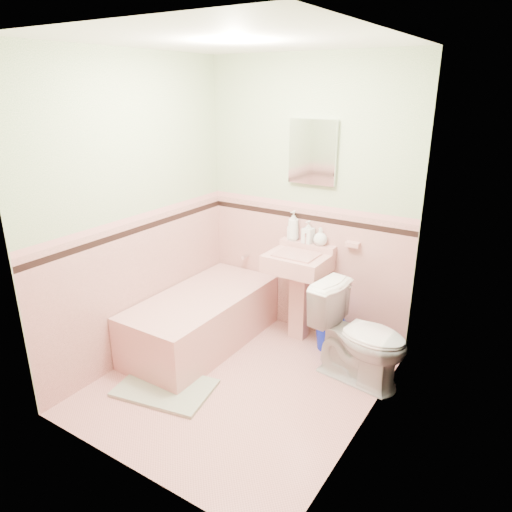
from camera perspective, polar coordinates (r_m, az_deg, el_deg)
The scene contains 32 objects.
floor at distance 3.90m, azimuth -2.05°, elevation -15.04°, with size 2.20×2.20×0.00m, color tan.
ceiling at distance 3.21m, azimuth -2.64°, elevation 24.66°, with size 2.20×2.20×0.00m, color white.
wall_back at distance 4.26m, azimuth 6.20°, elevation 6.46°, with size 2.50×2.50×0.00m, color beige.
wall_front at distance 2.58m, azimuth -16.41°, elevation -3.40°, with size 2.50×2.50×0.00m, color beige.
wall_left at distance 3.98m, azimuth -14.27°, elevation 4.99°, with size 2.50×2.50×0.00m, color beige.
wall_right at distance 2.92m, azimuth 14.04°, elevation -0.40°, with size 2.50×2.50×0.00m, color beige.
wainscot_back at distance 4.45m, azimuth 5.82°, elevation -1.74°, with size 2.00×2.00×0.00m, color #D3948D.
wainscot_front at distance 2.89m, azimuth -14.94°, elevation -15.24°, with size 2.00×2.00×0.00m, color #D3948D.
wainscot_left at distance 4.18m, azimuth -13.40°, elevation -3.66°, with size 2.20×2.20×0.00m, color #D3948D.
wainscot_right at distance 3.20m, azimuth 12.85°, elevation -11.33°, with size 2.20×2.20×0.00m, color #D3948D.
accent_back at distance 4.28m, azimuth 6.03°, elevation 4.72°, with size 2.00×2.00×0.00m, color black.
accent_front at distance 2.64m, azimuth -15.84°, elevation -5.87°, with size 2.00×2.00×0.00m, color black.
accent_left at distance 4.00m, azimuth -13.93°, elevation 3.17°, with size 2.20×2.20×0.00m, color black.
accent_right at distance 2.97m, azimuth 13.51°, elevation -2.68°, with size 2.20×2.20×0.00m, color black.
cap_back at distance 4.25m, azimuth 6.07°, elevation 6.02°, with size 2.00×2.00×0.00m, color #D08987.
cap_front at distance 2.60m, azimuth -16.05°, elevation -3.88°, with size 2.00×2.00×0.00m, color #D08987.
cap_left at distance 3.98m, azimuth -14.05°, elevation 4.54°, with size 2.20×2.20×0.00m, color #D08987.
cap_right at distance 2.94m, azimuth 13.66°, elevation -0.88°, with size 2.20×2.20×0.00m, color #D08987.
bathtub at distance 4.34m, azimuth -6.52°, elevation -7.82°, with size 0.70×1.50×0.45m, color tan.
tub_faucet at distance 4.70m, azimuth -1.23°, elevation -0.03°, with size 0.04×0.04×0.12m, color silver.
sink at distance 4.31m, azimuth 4.95°, elevation -5.05°, with size 0.53×0.48×0.84m, color tan, non-canonical shape.
sink_faucet at distance 4.23m, azimuth 6.05°, elevation 2.16°, with size 0.02×0.02×0.10m, color silver.
medicine_cabinet at distance 4.13m, azimuth 6.88°, elevation 12.36°, with size 0.44×0.04×0.55m, color white.
soap_dish at distance 4.13m, azimuth 11.63°, elevation 1.38°, with size 0.12×0.07×0.04m, color tan.
soap_bottle_left at distance 4.31m, azimuth 4.53°, elevation 3.68°, with size 0.11×0.11×0.27m, color #B2B2B2.
soap_bottle_mid at distance 4.25m, azimuth 6.34°, elevation 2.90°, with size 0.09×0.09×0.20m, color #B2B2B2.
soap_bottle_right at distance 4.21m, azimuth 7.80°, elevation 2.35°, with size 0.12×0.12×0.16m, color #B2B2B2.
tube at distance 4.35m, azimuth 4.01°, elevation 2.80°, with size 0.04×0.04×0.12m, color white.
toilet at distance 3.83m, azimuth 12.49°, elevation -9.43°, with size 0.43×0.76×0.77m, color white.
bucket at distance 4.33m, azimuth 8.94°, elevation -9.34°, with size 0.27×0.27×0.27m, color #0A1CB7, non-canonical shape.
bath_mat at distance 3.88m, azimuth -10.93°, elevation -15.41°, with size 0.72×0.48×0.03m, color #939F84.
shoe at distance 3.94m, azimuth -12.20°, elevation -14.05°, with size 0.16×0.07×0.06m, color #BF1E59.
Camera 1 is at (1.83, -2.62, 2.23)m, focal length 33.07 mm.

